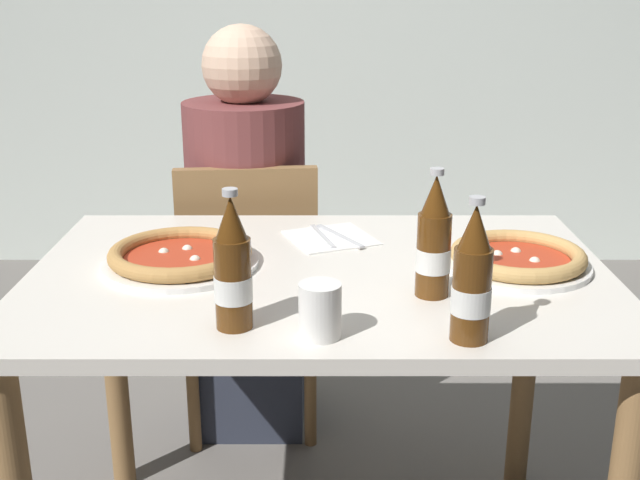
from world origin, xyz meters
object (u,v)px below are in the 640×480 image
(dining_table_main, at_px, (320,321))
(paper_cup, at_px, (317,310))
(chair_behind_table, at_px, (249,283))
(beer_bottle_center, at_px, (434,243))
(beer_bottle_left, at_px, (232,270))
(beer_bottle_right, at_px, (472,282))
(diner_seated, at_px, (248,244))
(napkin_with_cutlery, at_px, (331,238))
(pizza_margherita_near, at_px, (181,256))
(pizza_marinara_far, at_px, (518,258))

(dining_table_main, relative_size, paper_cup, 12.63)
(chair_behind_table, height_order, beer_bottle_center, beer_bottle_center)
(beer_bottle_left, bearing_deg, dining_table_main, 61.90)
(chair_behind_table, height_order, beer_bottle_right, beer_bottle_right)
(diner_seated, xyz_separation_m, beer_bottle_center, (0.43, -0.79, 0.27))
(napkin_with_cutlery, bearing_deg, diner_seated, 117.97)
(beer_bottle_center, relative_size, napkin_with_cutlery, 1.05)
(beer_bottle_left, xyz_separation_m, paper_cup, (0.14, -0.04, -0.06))
(dining_table_main, bearing_deg, pizza_margherita_near, 174.12)
(chair_behind_table, height_order, beer_bottle_left, beer_bottle_left)
(napkin_with_cutlery, distance_m, paper_cup, 0.53)
(beer_bottle_left, relative_size, beer_bottle_center, 1.00)
(paper_cup, bearing_deg, chair_behind_table, 102.35)
(dining_table_main, distance_m, beer_bottle_right, 0.47)
(beer_bottle_right, bearing_deg, dining_table_main, 127.16)
(paper_cup, bearing_deg, pizza_marinara_far, 38.72)
(beer_bottle_left, distance_m, napkin_with_cutlery, 0.53)
(dining_table_main, relative_size, napkin_with_cutlery, 5.11)
(chair_behind_table, relative_size, napkin_with_cutlery, 3.62)
(beer_bottle_center, height_order, beer_bottle_right, same)
(beer_bottle_left, bearing_deg, beer_bottle_right, -7.29)
(chair_behind_table, xyz_separation_m, diner_seated, (-0.01, 0.05, 0.10))
(pizza_marinara_far, relative_size, beer_bottle_right, 1.22)
(dining_table_main, bearing_deg, pizza_marinara_far, 2.37)
(diner_seated, relative_size, beer_bottle_center, 4.89)
(dining_table_main, height_order, beer_bottle_left, beer_bottle_left)
(pizza_margherita_near, height_order, pizza_marinara_far, same)
(chair_behind_table, distance_m, paper_cup, 1.00)
(beer_bottle_center, relative_size, beer_bottle_right, 1.00)
(beer_bottle_left, bearing_deg, chair_behind_table, 93.79)
(dining_table_main, xyz_separation_m, beer_bottle_center, (0.21, -0.13, 0.22))
(beer_bottle_left, bearing_deg, diner_seated, 93.97)
(pizza_margherita_near, height_order, beer_bottle_left, beer_bottle_left)
(dining_table_main, distance_m, paper_cup, 0.35)
(dining_table_main, relative_size, beer_bottle_left, 4.86)
(diner_seated, distance_m, pizza_margherita_near, 0.66)
(beer_bottle_center, bearing_deg, dining_table_main, 148.33)
(pizza_marinara_far, xyz_separation_m, beer_bottle_left, (-0.56, -0.29, 0.08))
(pizza_marinara_far, bearing_deg, napkin_with_cutlery, 153.28)
(beer_bottle_right, xyz_separation_m, paper_cup, (-0.25, 0.01, -0.06))
(chair_behind_table, bearing_deg, pizza_marinara_far, 130.99)
(beer_bottle_center, xyz_separation_m, napkin_with_cutlery, (-0.19, 0.34, -0.10))
(chair_behind_table, xyz_separation_m, pizza_margherita_near, (-0.09, -0.58, 0.29))
(pizza_marinara_far, bearing_deg, dining_table_main, -177.63)
(beer_bottle_center, relative_size, paper_cup, 2.60)
(diner_seated, bearing_deg, pizza_margherita_near, -97.19)
(dining_table_main, relative_size, diner_seated, 0.99)
(dining_table_main, distance_m, beer_bottle_center, 0.33)
(pizza_marinara_far, bearing_deg, beer_bottle_right, -115.33)
(chair_behind_table, distance_m, pizza_margherita_near, 0.65)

